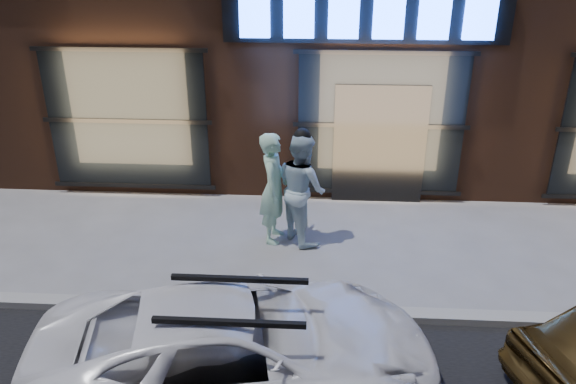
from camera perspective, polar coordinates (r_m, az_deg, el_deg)
name	(u,v)px	position (r m, az deg, el deg)	size (l,w,h in m)	color
ground	(397,319)	(8.31, 11.05, -12.51)	(90.00, 90.00, 0.00)	slate
curb	(398,315)	(8.27, 11.09, -12.18)	(60.00, 0.25, 0.12)	gray
man_bowtie	(274,188)	(9.66, -1.45, 0.42)	(0.72, 0.48, 1.99)	#A5D9C0
man_cap	(302,188)	(9.67, 1.40, 0.41)	(0.96, 0.75, 1.97)	silver
white_suv	(237,350)	(6.69, -5.22, -15.65)	(2.13, 4.62, 1.28)	white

